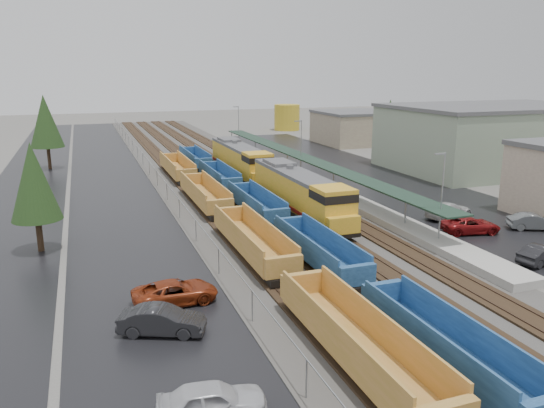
{
  "coord_description": "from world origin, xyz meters",
  "views": [
    {
      "loc": [
        -18.05,
        -15.29,
        14.44
      ],
      "look_at": [
        -1.46,
        31.0,
        2.0
      ],
      "focal_mm": 35.0,
      "sensor_mm": 36.0,
      "label": 1
    }
  ],
  "objects_px": {
    "locomotive_trail": "(241,160)",
    "parked_car_west_c": "(175,292)",
    "parked_car_east_a": "(542,254)",
    "well_string_yellow": "(252,241)",
    "locomotive_lead": "(300,193)",
    "well_string_blue": "(282,225)",
    "storage_tank": "(287,117)",
    "parked_car_east_b": "(471,225)",
    "parked_car_west_a": "(212,401)",
    "parked_car_east_e": "(534,222)",
    "parked_car_west_b": "(162,321)",
    "parked_car_east_c": "(449,210)"
  },
  "relations": [
    {
      "from": "locomotive_trail",
      "to": "parked_car_west_c",
      "type": "xyz_separation_m",
      "value": [
        -15.31,
        -37.14,
        -1.76
      ]
    },
    {
      "from": "parked_car_east_a",
      "to": "well_string_yellow",
      "type": "bearing_deg",
      "value": 53.4
    },
    {
      "from": "locomotive_lead",
      "to": "well_string_blue",
      "type": "distance_m",
      "value": 6.95
    },
    {
      "from": "storage_tank",
      "to": "parked_car_east_b",
      "type": "relative_size",
      "value": 1.19
    },
    {
      "from": "locomotive_lead",
      "to": "parked_car_west_a",
      "type": "height_order",
      "value": "locomotive_lead"
    },
    {
      "from": "locomotive_trail",
      "to": "well_string_yellow",
      "type": "xyz_separation_m",
      "value": [
        -8.0,
        -30.28,
        -1.31
      ]
    },
    {
      "from": "locomotive_lead",
      "to": "parked_car_east_e",
      "type": "bearing_deg",
      "value": -30.9
    },
    {
      "from": "parked_car_east_a",
      "to": "parked_car_east_e",
      "type": "bearing_deg",
      "value": -54.32
    },
    {
      "from": "well_string_yellow",
      "to": "well_string_blue",
      "type": "bearing_deg",
      "value": 43.19
    },
    {
      "from": "locomotive_lead",
      "to": "storage_tank",
      "type": "xyz_separation_m",
      "value": [
        27.97,
        75.45,
        0.61
      ]
    },
    {
      "from": "locomotive_lead",
      "to": "parked_car_east_b",
      "type": "height_order",
      "value": "locomotive_lead"
    },
    {
      "from": "locomotive_trail",
      "to": "parked_car_east_a",
      "type": "distance_m",
      "value": 41.37
    },
    {
      "from": "well_string_yellow",
      "to": "storage_tank",
      "type": "xyz_separation_m",
      "value": [
        35.97,
        84.72,
        1.92
      ]
    },
    {
      "from": "parked_car_east_a",
      "to": "parked_car_east_b",
      "type": "relative_size",
      "value": 0.85
    },
    {
      "from": "well_string_blue",
      "to": "parked_car_east_a",
      "type": "height_order",
      "value": "well_string_blue"
    },
    {
      "from": "locomotive_trail",
      "to": "parked_car_west_b",
      "type": "distance_m",
      "value": 44.22
    },
    {
      "from": "parked_car_east_b",
      "to": "parked_car_east_c",
      "type": "height_order",
      "value": "parked_car_east_c"
    },
    {
      "from": "well_string_yellow",
      "to": "parked_car_west_c",
      "type": "distance_m",
      "value": 10.04
    },
    {
      "from": "parked_car_east_b",
      "to": "locomotive_lead",
      "type": "bearing_deg",
      "value": 62.78
    },
    {
      "from": "parked_car_east_a",
      "to": "parked_car_west_c",
      "type": "bearing_deg",
      "value": 72.8
    },
    {
      "from": "locomotive_trail",
      "to": "parked_car_east_a",
      "type": "xyz_separation_m",
      "value": [
        12.45,
        -39.41,
        -1.78
      ]
    },
    {
      "from": "locomotive_trail",
      "to": "parked_car_west_b",
      "type": "height_order",
      "value": "locomotive_trail"
    },
    {
      "from": "parked_car_west_b",
      "to": "parked_car_west_c",
      "type": "bearing_deg",
      "value": 2.36
    },
    {
      "from": "well_string_blue",
      "to": "storage_tank",
      "type": "distance_m",
      "value": 87.08
    },
    {
      "from": "well_string_blue",
      "to": "parked_car_west_a",
      "type": "bearing_deg",
      "value": -117.53
    },
    {
      "from": "parked_car_east_c",
      "to": "parked_car_east_e",
      "type": "distance_m",
      "value": 7.74
    },
    {
      "from": "parked_car_west_a",
      "to": "parked_car_east_a",
      "type": "bearing_deg",
      "value": -65.08
    },
    {
      "from": "storage_tank",
      "to": "parked_car_east_a",
      "type": "bearing_deg",
      "value": -99.39
    },
    {
      "from": "storage_tank",
      "to": "parked_car_east_a",
      "type": "xyz_separation_m",
      "value": [
        -15.52,
        -93.86,
        -2.38
      ]
    },
    {
      "from": "locomotive_trail",
      "to": "parked_car_east_e",
      "type": "distance_m",
      "value": 37.4
    },
    {
      "from": "parked_car_east_a",
      "to": "parked_car_west_b",
      "type": "bearing_deg",
      "value": 80.41
    },
    {
      "from": "parked_car_east_a",
      "to": "parked_car_east_c",
      "type": "relative_size",
      "value": 0.83
    },
    {
      "from": "well_string_yellow",
      "to": "parked_car_east_a",
      "type": "relative_size",
      "value": 18.6
    },
    {
      "from": "locomotive_lead",
      "to": "parked_car_east_e",
      "type": "relative_size",
      "value": 4.58
    },
    {
      "from": "locomotive_trail",
      "to": "parked_car_west_c",
      "type": "relative_size",
      "value": 3.88
    },
    {
      "from": "storage_tank",
      "to": "parked_car_east_b",
      "type": "bearing_deg",
      "value": -100.19
    },
    {
      "from": "parked_car_west_c",
      "to": "parked_car_east_e",
      "type": "distance_m",
      "value": 34.48
    },
    {
      "from": "parked_car_west_b",
      "to": "parked_car_east_e",
      "type": "xyz_separation_m",
      "value": [
        35.53,
        8.64,
        -0.04
      ]
    },
    {
      "from": "well_string_yellow",
      "to": "parked_car_west_b",
      "type": "bearing_deg",
      "value": -129.28
    },
    {
      "from": "well_string_blue",
      "to": "parked_car_west_a",
      "type": "height_order",
      "value": "well_string_blue"
    },
    {
      "from": "parked_car_west_a",
      "to": "locomotive_trail",
      "type": "bearing_deg",
      "value": -11.9
    },
    {
      "from": "well_string_yellow",
      "to": "locomotive_trail",
      "type": "bearing_deg",
      "value": 75.2
    },
    {
      "from": "parked_car_west_b",
      "to": "parked_car_east_b",
      "type": "distance_m",
      "value": 30.86
    },
    {
      "from": "parked_car_west_c",
      "to": "parked_car_east_e",
      "type": "bearing_deg",
      "value": -86.22
    },
    {
      "from": "well_string_blue",
      "to": "parked_car_east_e",
      "type": "relative_size",
      "value": 19.42
    },
    {
      "from": "parked_car_west_b",
      "to": "parked_car_west_c",
      "type": "relative_size",
      "value": 0.89
    },
    {
      "from": "well_string_yellow",
      "to": "parked_car_west_b",
      "type": "relative_size",
      "value": 17.3
    },
    {
      "from": "storage_tank",
      "to": "parked_car_west_c",
      "type": "height_order",
      "value": "storage_tank"
    },
    {
      "from": "well_string_yellow",
      "to": "parked_car_west_a",
      "type": "xyz_separation_m",
      "value": [
        -7.79,
        -18.86,
        -0.4
      ]
    },
    {
      "from": "well_string_yellow",
      "to": "parked_car_east_b",
      "type": "bearing_deg",
      "value": -2.5
    }
  ]
}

